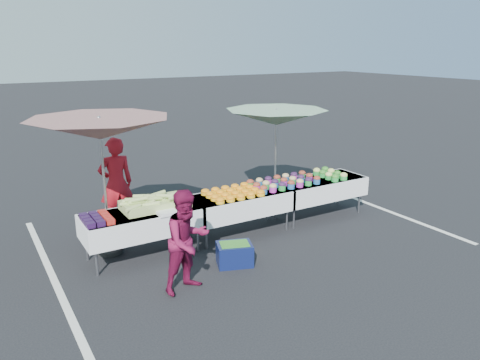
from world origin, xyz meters
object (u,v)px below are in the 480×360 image
table_center (240,203)px  table_right (319,187)px  storage_bin (235,254)px  table_left (142,222)px  umbrella_left (100,130)px  umbrella_right (276,118)px  customer (188,241)px  vendor (116,184)px

table_center → table_right: size_ratio=1.00×
storage_bin → table_left: bearing=156.4°
table_center → table_left: bearing=180.0°
umbrella_left → umbrella_right: bearing=6.3°
umbrella_left → umbrella_right: (3.55, 0.39, -0.15)m
customer → table_center: bearing=26.8°
vendor → storage_bin: vendor is taller
table_center → storage_bin: bearing=-124.8°
vendor → umbrella_right: size_ratio=0.81×
customer → umbrella_right: (2.94, 2.14, 1.16)m
umbrella_left → customer: bearing=-70.9°
umbrella_left → table_right: bearing=-5.7°
umbrella_right → table_center: bearing=-148.8°
table_center → table_right: same height
vendor → umbrella_right: 3.31m
storage_bin → table_right: bearing=41.7°
customer → umbrella_left: size_ratio=0.64×
customer → umbrella_right: 3.82m
table_left → table_right: bearing=0.0°
vendor → customer: vendor is taller
umbrella_left → umbrella_right: size_ratio=1.06×
vendor → umbrella_right: umbrella_right is taller
vendor → table_left: bearing=90.2°
table_left → umbrella_right: (3.11, 0.79, 1.29)m
table_left → umbrella_right: umbrella_right is taller
table_center → vendor: size_ratio=1.09×
table_center → umbrella_left: 2.69m
customer → umbrella_left: umbrella_left is taller
table_left → table_center: bearing=0.0°
vendor → storage_bin: bearing=114.9°
table_left → customer: size_ratio=1.29×
vendor → customer: bearing=94.1°
table_left → table_right: same height
table_center → customer: 2.12m
table_right → umbrella_right: umbrella_right is taller
table_right → customer: customer is taller
table_left → table_center: 1.80m
umbrella_right → table_right: bearing=-58.3°
customer → storage_bin: size_ratio=2.28×
table_center → table_right: (1.80, 0.00, 0.00)m
table_center → vendor: 2.28m
vendor → table_center: bearing=142.9°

